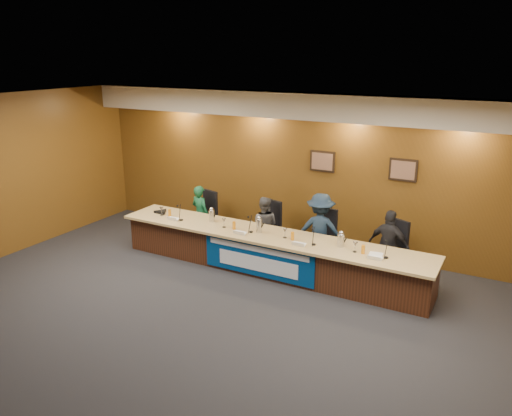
# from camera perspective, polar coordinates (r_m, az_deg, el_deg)

# --- Properties ---
(floor) EXTENTS (10.00, 10.00, 0.00)m
(floor) POSITION_cam_1_polar(r_m,az_deg,el_deg) (7.69, -7.08, -13.61)
(floor) COLOR black
(floor) RESTS_ON ground
(ceiling) EXTENTS (10.00, 8.00, 0.04)m
(ceiling) POSITION_cam_1_polar(r_m,az_deg,el_deg) (6.64, -8.12, 10.81)
(ceiling) COLOR silver
(ceiling) RESTS_ON wall_back
(wall_back) EXTENTS (10.00, 0.04, 3.20)m
(wall_back) POSITION_cam_1_polar(r_m,az_deg,el_deg) (10.36, 5.55, 4.24)
(wall_back) COLOR #5B3913
(wall_back) RESTS_ON floor
(soffit) EXTENTS (10.00, 0.50, 0.50)m
(soffit) POSITION_cam_1_polar(r_m,az_deg,el_deg) (9.91, 5.20, 11.57)
(soffit) COLOR beige
(soffit) RESTS_ON wall_back
(dais_body) EXTENTS (6.00, 0.80, 0.70)m
(dais_body) POSITION_cam_1_polar(r_m,az_deg,el_deg) (9.36, 1.42, -5.19)
(dais_body) COLOR #3B1D0F
(dais_body) RESTS_ON floor
(dais_top) EXTENTS (6.10, 0.95, 0.05)m
(dais_top) POSITION_cam_1_polar(r_m,az_deg,el_deg) (9.18, 1.30, -3.13)
(dais_top) COLOR tan
(dais_top) RESTS_ON dais_body
(banner) EXTENTS (2.20, 0.02, 0.65)m
(banner) POSITION_cam_1_polar(r_m,az_deg,el_deg) (9.01, 0.21, -5.90)
(banner) COLOR navy
(banner) RESTS_ON dais_body
(banner_text_upper) EXTENTS (2.00, 0.01, 0.10)m
(banner_text_upper) POSITION_cam_1_polar(r_m,az_deg,el_deg) (8.92, 0.17, -4.75)
(banner_text_upper) COLOR silver
(banner_text_upper) RESTS_ON banner
(banner_text_lower) EXTENTS (1.60, 0.01, 0.28)m
(banner_text_lower) POSITION_cam_1_polar(r_m,az_deg,el_deg) (9.03, 0.17, -6.40)
(banner_text_lower) COLOR silver
(banner_text_lower) RESTS_ON banner
(wall_photo_left) EXTENTS (0.52, 0.04, 0.42)m
(wall_photo_left) POSITION_cam_1_polar(r_m,az_deg,el_deg) (10.13, 7.61, 5.32)
(wall_photo_left) COLOR black
(wall_photo_left) RESTS_ON wall_back
(wall_photo_right) EXTENTS (0.52, 0.04, 0.42)m
(wall_photo_right) POSITION_cam_1_polar(r_m,az_deg,el_deg) (9.69, 16.47, 4.20)
(wall_photo_right) COLOR black
(wall_photo_right) RESTS_ON wall_back
(panelist_a) EXTENTS (0.51, 0.39, 1.25)m
(panelist_a) POSITION_cam_1_polar(r_m,az_deg,el_deg) (10.78, -6.38, -0.66)
(panelist_a) COLOR #124E2C
(panelist_a) RESTS_ON floor
(panelist_b) EXTENTS (0.68, 0.59, 1.21)m
(panelist_b) POSITION_cam_1_polar(r_m,az_deg,el_deg) (10.02, 0.89, -2.06)
(panelist_b) COLOR #4A4B4F
(panelist_b) RESTS_ON floor
(panelist_c) EXTENTS (1.03, 0.74, 1.44)m
(panelist_c) POSITION_cam_1_polar(r_m,az_deg,el_deg) (9.51, 7.34, -2.56)
(panelist_c) COLOR #162739
(panelist_c) RESTS_ON floor
(panelist_d) EXTENTS (0.81, 0.45, 1.31)m
(panelist_d) POSITION_cam_1_polar(r_m,az_deg,el_deg) (9.18, 14.95, -4.21)
(panelist_d) COLOR black
(panelist_d) RESTS_ON floor
(office_chair_a) EXTENTS (0.59, 0.59, 0.08)m
(office_chair_a) POSITION_cam_1_polar(r_m,az_deg,el_deg) (10.90, -6.06, -1.23)
(office_chair_a) COLOR black
(office_chair_a) RESTS_ON floor
(office_chair_b) EXTENTS (0.58, 0.58, 0.08)m
(office_chair_b) POSITION_cam_1_polar(r_m,az_deg,el_deg) (10.14, 1.15, -2.57)
(office_chair_b) COLOR black
(office_chair_b) RESTS_ON floor
(office_chair_c) EXTENTS (0.50, 0.50, 0.08)m
(office_chair_c) POSITION_cam_1_polar(r_m,az_deg,el_deg) (9.68, 7.50, -3.72)
(office_chair_c) COLOR black
(office_chair_c) RESTS_ON floor
(office_chair_d) EXTENTS (0.64, 0.64, 0.08)m
(office_chair_d) POSITION_cam_1_polar(r_m,az_deg,el_deg) (9.33, 15.01, -5.01)
(office_chair_d) COLOR black
(office_chair_d) RESTS_ON floor
(nameplate_a) EXTENTS (0.24, 0.08, 0.10)m
(nameplate_a) POSITION_cam_1_polar(r_m,az_deg,el_deg) (10.01, -9.59, -1.18)
(nameplate_a) COLOR white
(nameplate_a) RESTS_ON dais_top
(microphone_a) EXTENTS (0.07, 0.07, 0.02)m
(microphone_a) POSITION_cam_1_polar(r_m,az_deg,el_deg) (10.01, -8.53, -1.35)
(microphone_a) COLOR black
(microphone_a) RESTS_ON dais_top
(juice_glass_a) EXTENTS (0.06, 0.06, 0.15)m
(juice_glass_a) POSITION_cam_1_polar(r_m,az_deg,el_deg) (10.26, -9.84, -0.56)
(juice_glass_a) COLOR orange
(juice_glass_a) RESTS_ON dais_top
(water_glass_a) EXTENTS (0.08, 0.08, 0.18)m
(water_glass_a) POSITION_cam_1_polar(r_m,az_deg,el_deg) (10.35, -10.74, -0.37)
(water_glass_a) COLOR silver
(water_glass_a) RESTS_ON dais_top
(nameplate_b) EXTENTS (0.24, 0.08, 0.10)m
(nameplate_b) POSITION_cam_1_polar(r_m,az_deg,el_deg) (9.12, -1.97, -2.82)
(nameplate_b) COLOR white
(nameplate_b) RESTS_ON dais_top
(microphone_b) EXTENTS (0.07, 0.07, 0.02)m
(microphone_b) POSITION_cam_1_polar(r_m,az_deg,el_deg) (9.25, -0.57, -2.74)
(microphone_b) COLOR black
(microphone_b) RESTS_ON dais_top
(juice_glass_b) EXTENTS (0.06, 0.06, 0.15)m
(juice_glass_b) POSITION_cam_1_polar(r_m,az_deg,el_deg) (9.39, -2.53, -2.01)
(juice_glass_b) COLOR orange
(juice_glass_b) RESTS_ON dais_top
(water_glass_b) EXTENTS (0.08, 0.08, 0.18)m
(water_glass_b) POSITION_cam_1_polar(r_m,az_deg,el_deg) (9.50, -3.68, -1.71)
(water_glass_b) COLOR silver
(water_glass_b) RESTS_ON dais_top
(nameplate_c) EXTENTS (0.24, 0.08, 0.10)m
(nameplate_c) POSITION_cam_1_polar(r_m,az_deg,el_deg) (8.62, 4.82, -4.10)
(nameplate_c) COLOR white
(nameplate_c) RESTS_ON dais_top
(microphone_c) EXTENTS (0.07, 0.07, 0.02)m
(microphone_c) POSITION_cam_1_polar(r_m,az_deg,el_deg) (8.71, 6.62, -4.16)
(microphone_c) COLOR black
(microphone_c) RESTS_ON dais_top
(juice_glass_c) EXTENTS (0.06, 0.06, 0.15)m
(juice_glass_c) POSITION_cam_1_polar(r_m,az_deg,el_deg) (8.88, 4.20, -3.22)
(juice_glass_c) COLOR orange
(juice_glass_c) RESTS_ON dais_top
(water_glass_c) EXTENTS (0.08, 0.08, 0.18)m
(water_glass_c) POSITION_cam_1_polar(r_m,az_deg,el_deg) (8.97, 3.32, -2.89)
(water_glass_c) COLOR silver
(water_glass_c) RESTS_ON dais_top
(nameplate_d) EXTENTS (0.24, 0.08, 0.10)m
(nameplate_d) POSITION_cam_1_polar(r_m,az_deg,el_deg) (8.25, 13.37, -5.54)
(nameplate_d) COLOR white
(nameplate_d) RESTS_ON dais_top
(microphone_d) EXTENTS (0.07, 0.07, 0.02)m
(microphone_d) POSITION_cam_1_polar(r_m,az_deg,el_deg) (8.39, 14.63, -5.50)
(microphone_d) COLOR black
(microphone_d) RESTS_ON dais_top
(juice_glass_d) EXTENTS (0.06, 0.06, 0.15)m
(juice_glass_d) POSITION_cam_1_polar(r_m,az_deg,el_deg) (8.46, 12.15, -4.65)
(juice_glass_d) COLOR orange
(juice_glass_d) RESTS_ON dais_top
(water_glass_d) EXTENTS (0.08, 0.08, 0.18)m
(water_glass_d) POSITION_cam_1_polar(r_m,az_deg,el_deg) (8.49, 11.25, -4.39)
(water_glass_d) COLOR silver
(water_glass_d) RESTS_ON dais_top
(carafe_left) EXTENTS (0.11, 0.11, 0.23)m
(carafe_left) POSITION_cam_1_polar(r_m,az_deg,el_deg) (9.84, -5.08, -0.91)
(carafe_left) COLOR silver
(carafe_left) RESTS_ON dais_top
(carafe_mid) EXTENTS (0.11, 0.11, 0.26)m
(carafe_mid) POSITION_cam_1_polar(r_m,az_deg,el_deg) (9.20, 0.36, -2.06)
(carafe_mid) COLOR silver
(carafe_mid) RESTS_ON dais_top
(carafe_right) EXTENTS (0.12, 0.12, 0.22)m
(carafe_right) POSITION_cam_1_polar(r_m,az_deg,el_deg) (8.67, 9.68, -3.67)
(carafe_right) COLOR silver
(carafe_right) RESTS_ON dais_top
(speakerphone) EXTENTS (0.32, 0.32, 0.05)m
(speakerphone) POSITION_cam_1_polar(r_m,az_deg,el_deg) (10.53, -10.76, -0.43)
(speakerphone) COLOR black
(speakerphone) RESTS_ON dais_top
(paper_stack) EXTENTS (0.26, 0.33, 0.01)m
(paper_stack) POSITION_cam_1_polar(r_m,az_deg,el_deg) (8.45, 13.49, -5.29)
(paper_stack) COLOR white
(paper_stack) RESTS_ON dais_top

